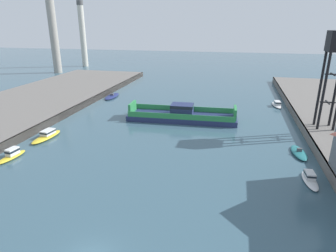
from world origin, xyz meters
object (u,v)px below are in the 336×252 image
at_px(moored_boat_near_right, 47,135).
at_px(smokestack_distant_b, 82,32).
at_px(moored_boat_mid_right, 112,96).
at_px(smokestack_distant_a, 53,27).
at_px(moored_boat_mid_left, 277,104).
at_px(moored_boat_near_left, 299,153).
at_px(moored_boat_upstream_b, 310,179).
at_px(chain_ferry, 182,115).
at_px(moored_boat_far_left, 12,155).

xyz_separation_m(moored_boat_near_right, smokestack_distant_b, (-38.61, 86.58, 15.04)).
distance_m(moored_boat_mid_right, smokestack_distant_a, 55.32).
distance_m(moored_boat_near_right, smokestack_distant_a, 79.34).
relative_size(moored_boat_mid_left, smokestack_distant_b, 0.22).
height_order(moored_boat_near_left, smokestack_distant_a, smokestack_distant_a).
height_order(moored_boat_near_left, moored_boat_mid_right, moored_boat_mid_right).
relative_size(moored_boat_upstream_b, smokestack_distant_a, 0.15).
distance_m(moored_boat_near_left, smokestack_distant_a, 105.53).
bearing_deg(chain_ferry, moored_boat_mid_right, 145.51).
distance_m(moored_boat_near_right, moored_boat_far_left, 8.44).
relative_size(chain_ferry, moored_boat_upstream_b, 4.38).
xyz_separation_m(moored_boat_mid_right, moored_boat_far_left, (0.89, -39.64, 0.29)).
height_order(chain_ferry, smokestack_distant_b, smokestack_distant_b).
bearing_deg(smokestack_distant_b, smokestack_distant_a, -94.31).
distance_m(chain_ferry, moored_boat_mid_right, 27.46).
bearing_deg(smokestack_distant_b, moored_boat_mid_right, -55.89).
bearing_deg(chain_ferry, smokestack_distant_a, 140.68).
height_order(moored_boat_upstream_b, smokestack_distant_b, smokestack_distant_b).
bearing_deg(moored_boat_near_right, moored_boat_far_left, -91.45).
bearing_deg(moored_boat_near_right, chain_ferry, 36.03).
xyz_separation_m(moored_boat_mid_right, moored_boat_upstream_b, (43.29, -37.06, 0.20)).
relative_size(moored_boat_near_right, smokestack_distant_a, 0.21).
xyz_separation_m(chain_ferry, moored_boat_upstream_b, (20.66, -21.51, -0.57)).
height_order(moored_boat_near_right, smokestack_distant_a, smokestack_distant_a).
bearing_deg(moored_boat_far_left, moored_boat_near_right, 88.55).
xyz_separation_m(moored_boat_near_right, smokestack_distant_a, (-40.15, 66.17, 17.43)).
relative_size(chain_ferry, smokestack_distant_b, 0.79).
relative_size(moored_boat_mid_right, moored_boat_upstream_b, 1.59).
bearing_deg(smokestack_distant_b, moored_boat_near_right, -65.97).
distance_m(chain_ferry, smokestack_distant_a, 81.49).
height_order(moored_boat_near_left, moored_boat_upstream_b, moored_boat_upstream_b).
bearing_deg(moored_boat_upstream_b, chain_ferry, 133.84).
bearing_deg(moored_boat_near_left, chain_ferry, 148.66).
relative_size(moored_boat_near_left, moored_boat_upstream_b, 1.15).
bearing_deg(moored_boat_near_right, moored_boat_mid_right, 92.02).
xyz_separation_m(moored_boat_mid_left, moored_boat_upstream_b, (-0.19, -37.67, -0.01)).
distance_m(moored_boat_mid_left, smokestack_distant_b, 98.91).
bearing_deg(moored_boat_far_left, moored_boat_mid_right, 91.28).
bearing_deg(smokestack_distant_b, moored_boat_mid_left, -34.07).
bearing_deg(moored_boat_near_left, moored_boat_near_right, -176.08).
height_order(moored_boat_near_right, smokestack_distant_b, smokestack_distant_b).
bearing_deg(moored_boat_mid_left, moored_boat_far_left, -136.61).
xyz_separation_m(chain_ferry, moored_boat_far_left, (-21.74, -24.10, -0.49)).
distance_m(smokestack_distant_a, smokestack_distant_b, 20.60).
relative_size(moored_boat_near_left, smokestack_distant_a, 0.18).
height_order(moored_boat_near_left, moored_boat_far_left, moored_boat_far_left).
bearing_deg(moored_boat_upstream_b, smokestack_distant_a, 138.82).
relative_size(moored_boat_mid_left, moored_boat_mid_right, 0.77).
height_order(moored_boat_far_left, smokestack_distant_a, smokestack_distant_a).
height_order(moored_boat_mid_left, smokestack_distant_b, smokestack_distant_b).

